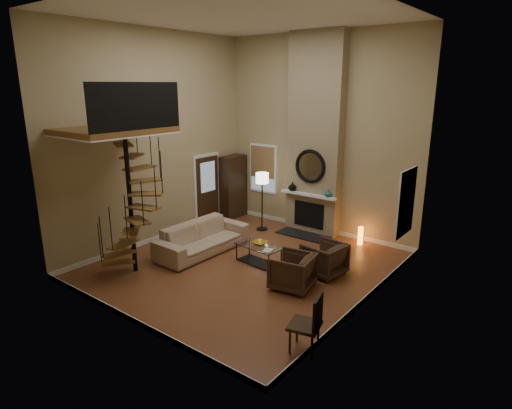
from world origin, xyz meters
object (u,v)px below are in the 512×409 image
Objects in this scene: sofa at (202,237)px; floor_lamp at (262,183)px; armchair_far at (296,272)px; accent_lamp at (360,236)px; side_chair at (310,322)px; coffee_table at (258,252)px; armchair_near at (327,260)px; hutch at (233,188)px.

floor_lamp reaches higher than sofa.
armchair_far is at bearing -42.39° from floor_lamp.
side_chair is at bearing -74.40° from accent_lamp.
floor_lamp reaches higher than armchair_far.
armchair_near is at bearing 15.42° from coffee_table.
sofa is at bearing -63.92° from hutch.
coffee_table is at bearing -78.61° from sofa.
armchair_far reaches higher than armchair_near.
side_chair is at bearing -45.84° from floor_lamp.
armchair_far is at bearing -21.24° from coffee_table.
floor_lamp is at bearing -167.64° from accent_lamp.
armchair_far is (4.33, -3.04, -0.60)m from hutch.
armchair_far is 0.85× the size of side_chair.
coffee_table is at bearing -121.14° from armchair_far.
floor_lamp is at bearing -142.29° from armchair_far.
armchair_near is (4.52, -2.06, -0.60)m from hutch.
hutch is 2.44× the size of armchair_near.
hutch is at bearing 139.55° from coffee_table.
floor_lamp is (1.51, -0.47, 0.46)m from hutch.
armchair_near is (3.16, 0.73, -0.04)m from sofa.
hutch reaches higher than sofa.
accent_lamp is at bearing -44.42° from sofa.
armchair_far reaches higher than coffee_table.
hutch reaches higher than armchair_far.
armchair_near is 3.56m from floor_lamp.
sofa reaches higher than armchair_far.
sofa is 3.01× the size of armchair_near.
side_chair is (4.19, -4.31, -0.89)m from floor_lamp.
armchair_far is at bearing -89.91° from accent_lamp.
hutch is 3.16m from sofa.
coffee_table is 1.17× the size of side_chair.
armchair_near reaches higher than coffee_table.
side_chair reaches higher than sofa.
side_chair is (2.77, -2.29, 0.24)m from coffee_table.
side_chair is at bearing -40.01° from hutch.
hutch is 0.81× the size of sofa.
accent_lamp is 0.49× the size of side_chair.
armchair_near is 0.50× the size of floor_lamp.
hutch is 4.38m from accent_lamp.
side_chair is (4.33, -1.99, 0.13)m from sofa.
floor_lamp is at bearing 134.16° from side_chair.
side_chair reaches higher than accent_lamp.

